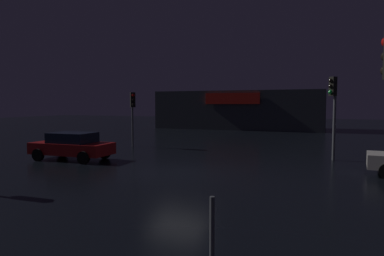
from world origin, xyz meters
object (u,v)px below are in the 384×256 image
object	(u,v)px
traffic_signal_cross_left	(333,102)
traffic_signal_main	(133,106)
store_building	(240,110)
car_near	(72,146)

from	to	relation	value
traffic_signal_cross_left	traffic_signal_main	bearing A→B (deg)	174.78
store_building	car_near	xyz separation A→B (m)	(-2.55, -26.50, -1.48)
traffic_signal_main	traffic_signal_cross_left	bearing A→B (deg)	-5.22
traffic_signal_main	store_building	bearing A→B (deg)	83.12
car_near	store_building	bearing A→B (deg)	84.51
traffic_signal_main	car_near	world-z (taller)	traffic_signal_main
traffic_signal_main	traffic_signal_cross_left	distance (m)	12.71
car_near	traffic_signal_main	bearing A→B (deg)	89.33
traffic_signal_main	traffic_signal_cross_left	size ratio (longest dim) A/B	0.86
traffic_signal_cross_left	car_near	size ratio (longest dim) A/B	1.00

